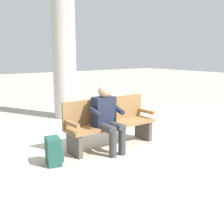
{
  "coord_description": "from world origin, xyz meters",
  "views": [
    {
      "loc": [
        3.02,
        4.07,
        1.72
      ],
      "look_at": [
        0.11,
        0.15,
        0.7
      ],
      "focal_mm": 45.26,
      "sensor_mm": 36.0,
      "label": 1
    }
  ],
  "objects_px": {
    "bench_near": "(110,122)",
    "person_seated": "(107,117)",
    "backpack": "(54,151)",
    "support_pillar": "(64,52)"
  },
  "relations": [
    {
      "from": "bench_near",
      "to": "support_pillar",
      "type": "distance_m",
      "value": 2.99
    },
    {
      "from": "support_pillar",
      "to": "person_seated",
      "type": "bearing_deg",
      "value": 76.71
    },
    {
      "from": "backpack",
      "to": "person_seated",
      "type": "bearing_deg",
      "value": 179.88
    },
    {
      "from": "bench_near",
      "to": "backpack",
      "type": "xyz_separation_m",
      "value": [
        1.25,
        0.23,
        -0.24
      ]
    },
    {
      "from": "bench_near",
      "to": "person_seated",
      "type": "height_order",
      "value": "person_seated"
    },
    {
      "from": "bench_near",
      "to": "person_seated",
      "type": "bearing_deg",
      "value": 46.57
    },
    {
      "from": "bench_near",
      "to": "backpack",
      "type": "relative_size",
      "value": 4.13
    },
    {
      "from": "person_seated",
      "to": "support_pillar",
      "type": "distance_m",
      "value": 3.18
    },
    {
      "from": "bench_near",
      "to": "person_seated",
      "type": "distance_m",
      "value": 0.36
    },
    {
      "from": "bench_near",
      "to": "support_pillar",
      "type": "relative_size",
      "value": 0.51
    }
  ]
}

